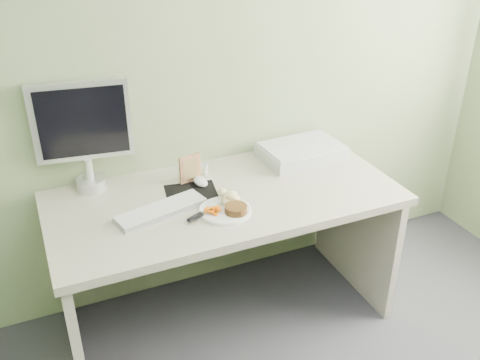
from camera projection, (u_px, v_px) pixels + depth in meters
name	position (u px, v px, depth m)	size (l,w,h in m)	color
wall_back	(193.00, 41.00, 2.46)	(3.50, 3.50, 0.00)	gray
desk	(225.00, 228.00, 2.54)	(1.60, 0.75, 0.73)	#BEB29F
plate	(225.00, 211.00, 2.31)	(0.23, 0.23, 0.01)	white
steak	(236.00, 209.00, 2.29)	(0.10, 0.10, 0.03)	black
potato_pile	(228.00, 197.00, 2.35)	(0.10, 0.07, 0.06)	tan
carrot_heap	(213.00, 209.00, 2.28)	(0.06, 0.05, 0.04)	#F86405
steak_knife	(201.00, 214.00, 2.26)	(0.20, 0.10, 0.02)	silver
mousepad	(191.00, 193.00, 2.46)	(0.23, 0.21, 0.00)	black
keyboard	(161.00, 210.00, 2.31)	(0.40, 0.12, 0.02)	white
computer_mouse	(200.00, 182.00, 2.52)	(0.06, 0.10, 0.04)	white
photo_frame	(190.00, 169.00, 2.53)	(0.11, 0.01, 0.14)	#946045
eyedrop_bottle	(206.00, 169.00, 2.61)	(0.02, 0.02, 0.07)	white
scanner	(301.00, 152.00, 2.78)	(0.41, 0.28, 0.06)	#A8AAAF
monitor	(83.00, 131.00, 2.37)	(0.43, 0.14, 0.51)	silver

